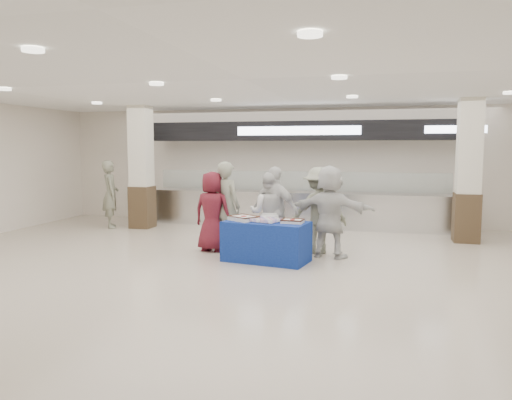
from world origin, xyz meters
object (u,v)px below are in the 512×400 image
(display_table, at_px, (266,242))
(soldier_b, at_px, (319,210))
(civilian_white, at_px, (330,212))
(chef_tall, at_px, (269,213))
(cupcake_tray, at_px, (266,220))
(sheet_cake_left, at_px, (244,218))
(soldier_a, at_px, (226,206))
(sheet_cake_right, at_px, (293,221))
(soldier_bg, at_px, (110,194))
(civilian_maroon, at_px, (212,211))
(chef_short, at_px, (275,211))

(display_table, height_order, soldier_b, soldier_b)
(civilian_white, bearing_deg, chef_tall, 12.56)
(cupcake_tray, bearing_deg, sheet_cake_left, 169.93)
(sheet_cake_left, distance_m, soldier_a, 0.96)
(sheet_cake_right, bearing_deg, soldier_bg, 152.21)
(soldier_b, bearing_deg, sheet_cake_left, 25.93)
(sheet_cake_left, height_order, sheet_cake_right, sheet_cake_left)
(sheet_cake_left, distance_m, civilian_white, 1.67)
(chef_tall, bearing_deg, sheet_cake_right, 132.90)
(display_table, height_order, chef_tall, chef_tall)
(sheet_cake_left, height_order, civilian_white, civilian_white)
(cupcake_tray, height_order, soldier_b, soldier_b)
(soldier_a, height_order, chef_tall, soldier_a)
(display_table, distance_m, sheet_cake_right, 0.66)
(sheet_cake_right, height_order, chef_tall, chef_tall)
(display_table, bearing_deg, civilian_maroon, 163.43)
(sheet_cake_left, bearing_deg, soldier_b, 36.92)
(soldier_b, xyz_separation_m, soldier_bg, (-5.75, 1.80, 0.02))
(civilian_maroon, height_order, soldier_b, soldier_b)
(sheet_cake_right, bearing_deg, sheet_cake_left, 175.34)
(chef_short, bearing_deg, display_table, 106.52)
(soldier_b, relative_size, civilian_white, 0.97)
(soldier_b, relative_size, soldier_bg, 0.97)
(civilian_white, distance_m, soldier_bg, 6.39)
(civilian_maroon, relative_size, civilian_white, 0.92)
(display_table, bearing_deg, sheet_cake_right, 5.14)
(cupcake_tray, distance_m, soldier_a, 1.33)
(soldier_b, bearing_deg, cupcake_tray, 40.13)
(soldier_a, bearing_deg, chef_tall, -165.72)
(sheet_cake_left, height_order, soldier_a, soldier_a)
(sheet_cake_left, height_order, chef_short, chef_short)
(cupcake_tray, xyz_separation_m, civilian_maroon, (-1.28, 0.68, 0.03))
(soldier_a, relative_size, civilian_white, 1.03)
(chef_tall, xyz_separation_m, soldier_bg, (-4.81, 2.17, 0.07))
(display_table, height_order, cupcake_tray, cupcake_tray)
(display_table, distance_m, soldier_b, 1.40)
(civilian_white, bearing_deg, civilian_maroon, 12.56)
(display_table, relative_size, civilian_maroon, 0.95)
(soldier_a, bearing_deg, sheet_cake_left, 151.14)
(soldier_a, bearing_deg, civilian_white, -160.66)
(chef_tall, relative_size, civilian_white, 0.92)
(display_table, relative_size, soldier_a, 0.84)
(chef_tall, distance_m, soldier_bg, 5.27)
(civilian_maroon, relative_size, soldier_a, 0.89)
(display_table, relative_size, sheet_cake_left, 2.46)
(display_table, bearing_deg, cupcake_tray, -80.23)
(soldier_a, bearing_deg, soldier_b, -150.04)
(soldier_a, bearing_deg, soldier_bg, -4.24)
(sheet_cake_right, distance_m, civilian_white, 0.92)
(soldier_bg, bearing_deg, chef_tall, -149.51)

